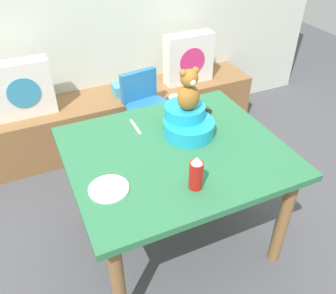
% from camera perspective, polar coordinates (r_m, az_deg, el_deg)
% --- Properties ---
extents(ground_plane, '(8.00, 8.00, 0.00)m').
position_cam_1_polar(ground_plane, '(2.52, 0.97, -13.98)').
color(ground_plane, '#4C4C51').
extents(window_bench, '(2.60, 0.44, 0.46)m').
position_cam_1_polar(window_bench, '(3.27, -8.49, 4.58)').
color(window_bench, olive).
rests_on(window_bench, ground_plane).
extents(pillow_floral_left, '(0.44, 0.15, 0.44)m').
position_cam_1_polar(pillow_floral_left, '(2.96, -22.15, 8.53)').
color(pillow_floral_left, white).
rests_on(pillow_floral_left, window_bench).
extents(pillow_floral_right, '(0.44, 0.15, 0.44)m').
position_cam_1_polar(pillow_floral_right, '(3.28, 3.30, 13.91)').
color(pillow_floral_right, white).
rests_on(pillow_floral_right, window_bench).
extents(book_stack, '(0.20, 0.14, 0.09)m').
position_cam_1_polar(book_stack, '(3.16, -6.96, 9.28)').
color(book_stack, '#49A2C0').
rests_on(book_stack, window_bench).
extents(dining_table, '(1.19, 1.02, 0.74)m').
position_cam_1_polar(dining_table, '(2.06, 1.15, -2.66)').
color(dining_table, '#2D7247').
rests_on(dining_table, ground_plane).
extents(highchair, '(0.37, 0.49, 0.79)m').
position_cam_1_polar(highchair, '(2.80, -3.27, 6.06)').
color(highchair, '#2672B2').
rests_on(highchair, ground_plane).
extents(infant_seat_teal, '(0.30, 0.33, 0.16)m').
position_cam_1_polar(infant_seat_teal, '(2.10, 3.12, 3.99)').
color(infant_seat_teal, '#1EA2CD').
rests_on(infant_seat_teal, dining_table).
extents(teddy_bear, '(0.13, 0.12, 0.25)m').
position_cam_1_polar(teddy_bear, '(2.00, 3.32, 8.96)').
color(teddy_bear, '#A36728').
rests_on(teddy_bear, infant_seat_teal).
extents(ketchup_bottle, '(0.07, 0.07, 0.18)m').
position_cam_1_polar(ketchup_bottle, '(1.71, 4.50, -4.22)').
color(ketchup_bottle, red).
rests_on(ketchup_bottle, dining_table).
extents(coffee_mug, '(0.12, 0.08, 0.09)m').
position_cam_1_polar(coffee_mug, '(2.34, 1.16, 7.03)').
color(coffee_mug, silver).
rests_on(coffee_mug, dining_table).
extents(dinner_plate_near, '(0.20, 0.20, 0.01)m').
position_cam_1_polar(dinner_plate_near, '(1.77, -9.41, -6.58)').
color(dinner_plate_near, white).
rests_on(dinner_plate_near, dining_table).
extents(cell_phone, '(0.16, 0.14, 0.01)m').
position_cam_1_polar(cell_phone, '(2.34, 5.17, 5.65)').
color(cell_phone, black).
rests_on(cell_phone, dining_table).
extents(table_fork, '(0.02, 0.17, 0.01)m').
position_cam_1_polar(table_fork, '(2.19, -5.22, 3.25)').
color(table_fork, silver).
rests_on(table_fork, dining_table).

